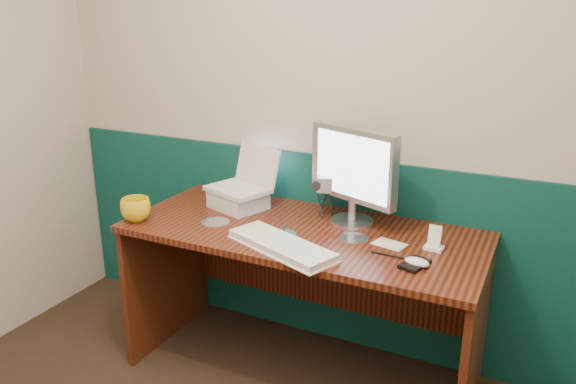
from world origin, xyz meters
The scene contains 19 objects.
back_wall centered at (0.00, 1.75, 1.25)m, with size 3.50×0.04×2.50m, color #B7AB9B.
wainscot centered at (0.00, 1.74, 0.50)m, with size 3.48×0.02×1.00m, color #07352A.
desk centered at (-0.16, 1.38, 0.38)m, with size 1.60×0.70×0.75m, color #330E09.
laptop_riser centered at (-0.56, 1.50, 0.79)m, with size 0.24×0.21×0.08m, color silver.
laptop centered at (-0.56, 1.50, 0.95)m, with size 0.28×0.22×0.24m, color silver, non-canonical shape.
monitor centered at (0.01, 1.54, 0.98)m, with size 0.46×0.13×0.46m, color #B6B6BB, non-canonical shape.
keyboard centered at (-0.15, 1.14, 0.76)m, with size 0.49×0.16×0.03m, color white.
mouse_right centered at (0.39, 1.23, 0.77)m, with size 0.10×0.06×0.03m, color white.
mouse_left centered at (-0.30, 1.28, 0.77)m, with size 0.10×0.06×0.03m, color white.
mug centered at (-0.90, 1.14, 0.80)m, with size 0.14×0.14×0.11m, color gold.
camcorder centered at (-0.14, 1.57, 0.85)m, with size 0.09×0.13×0.21m, color #A5A5A9, non-canonical shape.
cd_spindle centered at (-0.19, 1.25, 0.76)m, with size 0.11×0.11×0.02m, color #AFB7BF.
cd_loose_a centered at (-0.56, 1.28, 0.75)m, with size 0.13×0.13×0.00m, color #B3BAC3.
cd_loose_b centered at (0.08, 1.38, 0.75)m, with size 0.13×0.13×0.00m, color silver.
pen centered at (0.26, 1.27, 0.75)m, with size 0.01×0.01×0.14m, color black.
papers centered at (0.24, 1.38, 0.75)m, with size 0.13×0.09×0.00m, color silver.
dock centered at (0.41, 1.42, 0.76)m, with size 0.08×0.06×0.01m, color white.
music_player centered at (0.41, 1.42, 0.81)m, with size 0.05×0.01×0.09m, color white.
pda centered at (0.38, 1.23, 0.76)m, with size 0.08×0.13×0.02m, color black.
Camera 1 is at (0.80, -0.74, 1.70)m, focal length 35.00 mm.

